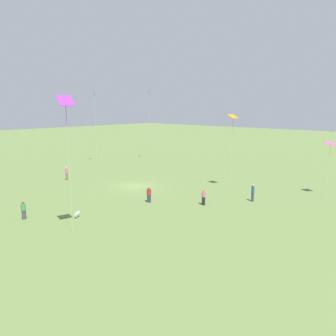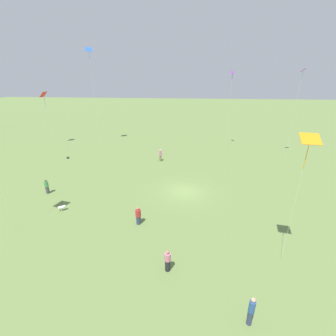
{
  "view_description": "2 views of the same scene",
  "coord_description": "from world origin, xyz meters",
  "px_view_note": "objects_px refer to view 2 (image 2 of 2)",
  "views": [
    {
      "loc": [
        -30.69,
        27.58,
        10.04
      ],
      "look_at": [
        -7.15,
        1.58,
        3.49
      ],
      "focal_mm": 35.0,
      "sensor_mm": 36.0,
      "label": 1
    },
    {
      "loc": [
        -22.88,
        -0.34,
        12.17
      ],
      "look_at": [
        -5.64,
        1.35,
        5.12
      ],
      "focal_mm": 24.0,
      "sensor_mm": 36.0,
      "label": 2
    }
  ],
  "objects_px": {
    "kite_4": "(89,53)",
    "kite_6": "(44,96)",
    "person_1": "(138,216)",
    "person_3": "(160,155)",
    "dog_0": "(62,207)",
    "person_0": "(251,311)",
    "picnic_bag_0": "(68,158)",
    "person_2": "(168,261)",
    "kite_0": "(232,80)",
    "person_4": "(47,187)",
    "kite_3": "(302,77)",
    "kite_2": "(309,143)"
  },
  "relations": [
    {
      "from": "kite_6",
      "to": "picnic_bag_0",
      "type": "xyz_separation_m",
      "value": [
        -7.23,
        -6.83,
        -8.93
      ]
    },
    {
      "from": "dog_0",
      "to": "person_2",
      "type": "bearing_deg",
      "value": 28.3
    },
    {
      "from": "person_0",
      "to": "kite_2",
      "type": "relative_size",
      "value": 0.21
    },
    {
      "from": "person_3",
      "to": "kite_4",
      "type": "distance_m",
      "value": 21.71
    },
    {
      "from": "person_3",
      "to": "person_4",
      "type": "xyz_separation_m",
      "value": [
        -11.57,
        11.29,
        -0.12
      ]
    },
    {
      "from": "dog_0",
      "to": "person_0",
      "type": "bearing_deg",
      "value": 27.04
    },
    {
      "from": "person_0",
      "to": "kite_4",
      "type": "distance_m",
      "value": 41.74
    },
    {
      "from": "person_1",
      "to": "dog_0",
      "type": "xyz_separation_m",
      "value": [
        1.38,
        7.92,
        -0.47
      ]
    },
    {
      "from": "person_0",
      "to": "picnic_bag_0",
      "type": "bearing_deg",
      "value": -126.84
    },
    {
      "from": "person_2",
      "to": "picnic_bag_0",
      "type": "relative_size",
      "value": 5.43
    },
    {
      "from": "person_0",
      "to": "person_2",
      "type": "height_order",
      "value": "person_0"
    },
    {
      "from": "kite_0",
      "to": "kite_6",
      "type": "xyz_separation_m",
      "value": [
        -1.32,
        32.88,
        -2.69
      ]
    },
    {
      "from": "person_2",
      "to": "kite_2",
      "type": "distance_m",
      "value": 11.29
    },
    {
      "from": "person_3",
      "to": "person_1",
      "type": "bearing_deg",
      "value": 113.56
    },
    {
      "from": "kite_3",
      "to": "kite_6",
      "type": "xyz_separation_m",
      "value": [
        3.06,
        41.98,
        -3.13
      ]
    },
    {
      "from": "kite_4",
      "to": "kite_6",
      "type": "bearing_deg",
      "value": -147.53
    },
    {
      "from": "person_2",
      "to": "dog_0",
      "type": "height_order",
      "value": "person_2"
    },
    {
      "from": "kite_2",
      "to": "kite_3",
      "type": "xyz_separation_m",
      "value": [
        23.42,
        -8.98,
        3.52
      ]
    },
    {
      "from": "person_2",
      "to": "kite_3",
      "type": "xyz_separation_m",
      "value": [
        25.06,
        -16.93,
        11.36
      ]
    },
    {
      "from": "person_1",
      "to": "kite_6",
      "type": "height_order",
      "value": "kite_6"
    },
    {
      "from": "person_0",
      "to": "person_4",
      "type": "bearing_deg",
      "value": -113.85
    },
    {
      "from": "person_1",
      "to": "kite_0",
      "type": "relative_size",
      "value": 0.13
    },
    {
      "from": "person_0",
      "to": "kite_2",
      "type": "distance_m",
      "value": 9.63
    },
    {
      "from": "person_1",
      "to": "person_2",
      "type": "height_order",
      "value": "person_1"
    },
    {
      "from": "person_0",
      "to": "kite_3",
      "type": "xyz_separation_m",
      "value": [
        28.19,
        -12.29,
        11.21
      ]
    },
    {
      "from": "person_0",
      "to": "kite_6",
      "type": "bearing_deg",
      "value": -126.88
    },
    {
      "from": "kite_2",
      "to": "dog_0",
      "type": "xyz_separation_m",
      "value": [
        4.67,
        18.97,
        -8.3
      ]
    },
    {
      "from": "person_0",
      "to": "kite_6",
      "type": "height_order",
      "value": "kite_6"
    },
    {
      "from": "kite_6",
      "to": "kite_0",
      "type": "bearing_deg",
      "value": 138.91
    },
    {
      "from": "kite_4",
      "to": "kite_6",
      "type": "height_order",
      "value": "kite_4"
    },
    {
      "from": "kite_0",
      "to": "person_1",
      "type": "bearing_deg",
      "value": -111.07
    },
    {
      "from": "person_4",
      "to": "kite_3",
      "type": "bearing_deg",
      "value": -159.96
    },
    {
      "from": "person_2",
      "to": "picnic_bag_0",
      "type": "height_order",
      "value": "person_2"
    },
    {
      "from": "person_2",
      "to": "kite_6",
      "type": "bearing_deg",
      "value": 123.17
    },
    {
      "from": "kite_3",
      "to": "dog_0",
      "type": "bearing_deg",
      "value": 23.85
    },
    {
      "from": "kite_3",
      "to": "kite_6",
      "type": "relative_size",
      "value": 1.36
    },
    {
      "from": "kite_0",
      "to": "kite_3",
      "type": "height_order",
      "value": "kite_3"
    },
    {
      "from": "person_1",
      "to": "person_4",
      "type": "height_order",
      "value": "person_4"
    },
    {
      "from": "person_3",
      "to": "kite_6",
      "type": "distance_m",
      "value": 24.32
    },
    {
      "from": "kite_2",
      "to": "person_1",
      "type": "bearing_deg",
      "value": -143.03
    },
    {
      "from": "person_2",
      "to": "kite_3",
      "type": "height_order",
      "value": "kite_3"
    },
    {
      "from": "kite_3",
      "to": "dog_0",
      "type": "xyz_separation_m",
      "value": [
        -18.75,
        27.94,
        -11.83
      ]
    },
    {
      "from": "person_2",
      "to": "dog_0",
      "type": "xyz_separation_m",
      "value": [
        6.31,
        11.01,
        -0.47
      ]
    },
    {
      "from": "person_1",
      "to": "person_3",
      "type": "bearing_deg",
      "value": -58.72
    },
    {
      "from": "person_2",
      "to": "kite_0",
      "type": "bearing_deg",
      "value": 66.57
    },
    {
      "from": "kite_6",
      "to": "dog_0",
      "type": "distance_m",
      "value": 27.35
    },
    {
      "from": "kite_2",
      "to": "dog_0",
      "type": "bearing_deg",
      "value": -140.3
    },
    {
      "from": "kite_0",
      "to": "kite_6",
      "type": "height_order",
      "value": "kite_0"
    },
    {
      "from": "person_1",
      "to": "dog_0",
      "type": "height_order",
      "value": "person_1"
    },
    {
      "from": "kite_4",
      "to": "person_1",
      "type": "bearing_deg",
      "value": -39.65
    }
  ]
}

